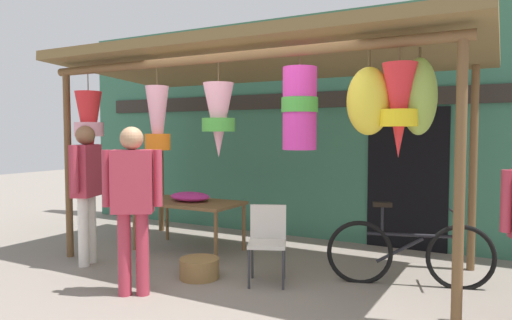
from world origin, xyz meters
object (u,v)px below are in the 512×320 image
object	(u,v)px
flower_heap_on_table	(190,197)
customer_foreground	(133,196)
display_table	(189,206)
parked_bicycle	(409,254)
folding_chair	(268,237)
vendor_in_orange	(86,182)
wicker_basket_by_table	(199,268)

from	to	relation	value
flower_heap_on_table	customer_foreground	distance (m)	1.85
display_table	parked_bicycle	xyz separation A→B (m)	(2.98, -0.10, -0.28)
flower_heap_on_table	folding_chair	size ratio (longest dim) A/B	0.71
parked_bicycle	customer_foreground	distance (m)	2.97
display_table	folding_chair	xyz separation A→B (m)	(1.59, -0.70, -0.12)
flower_heap_on_table	vendor_in_orange	distance (m)	1.41
parked_bicycle	folding_chair	bearing A→B (deg)	-156.73
display_table	customer_foreground	bearing A→B (deg)	-71.17
display_table	customer_foreground	world-z (taller)	customer_foreground
flower_heap_on_table	folding_chair	xyz separation A→B (m)	(1.57, -0.72, -0.25)
flower_heap_on_table	folding_chair	distance (m)	1.75
display_table	folding_chair	distance (m)	1.74
parked_bicycle	display_table	bearing A→B (deg)	178.00
wicker_basket_by_table	vendor_in_orange	world-z (taller)	vendor_in_orange
vendor_in_orange	flower_heap_on_table	bearing A→B (deg)	59.05
vendor_in_orange	customer_foreground	bearing A→B (deg)	-23.42
folding_chair	vendor_in_orange	world-z (taller)	vendor_in_orange
display_table	wicker_basket_by_table	world-z (taller)	display_table
folding_chair	parked_bicycle	distance (m)	1.53
display_table	vendor_in_orange	bearing A→B (deg)	-120.71
flower_heap_on_table	vendor_in_orange	bearing A→B (deg)	-120.95
wicker_basket_by_table	customer_foreground	bearing A→B (deg)	-109.13
display_table	wicker_basket_by_table	size ratio (longest dim) A/B	3.25
wicker_basket_by_table	parked_bicycle	distance (m)	2.31
display_table	flower_heap_on_table	size ratio (longest dim) A/B	2.44
display_table	vendor_in_orange	world-z (taller)	vendor_in_orange
flower_heap_on_table	wicker_basket_by_table	world-z (taller)	flower_heap_on_table
customer_foreground	parked_bicycle	bearing A→B (deg)	34.14
folding_chair	wicker_basket_by_table	bearing A→B (deg)	-160.54
display_table	vendor_in_orange	xyz separation A→B (m)	(-0.70, -1.17, 0.40)
flower_heap_on_table	wicker_basket_by_table	size ratio (longest dim) A/B	1.33
vendor_in_orange	customer_foreground	size ratio (longest dim) A/B	1.02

